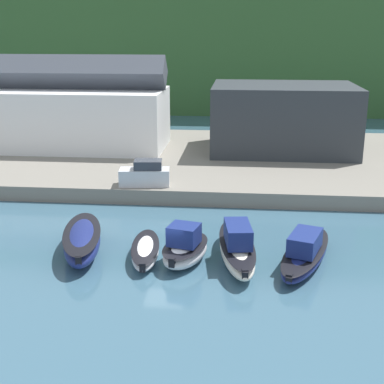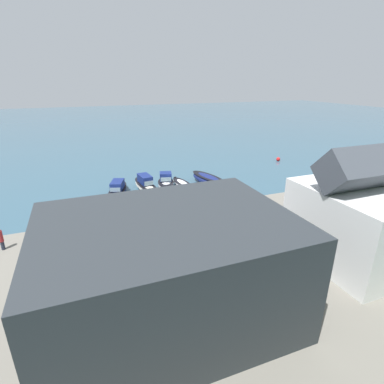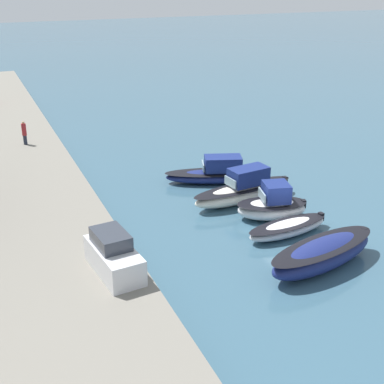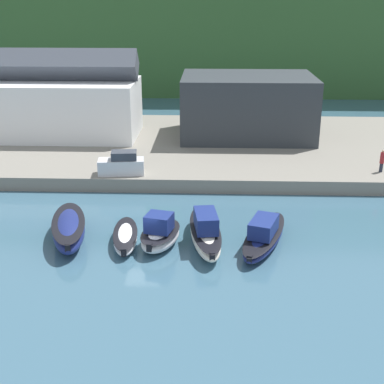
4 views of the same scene
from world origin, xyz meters
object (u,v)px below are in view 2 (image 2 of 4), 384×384
at_px(moored_boat_4, 117,191).
at_px(parked_car_0, 231,199).
at_px(moored_boat_2, 166,183).
at_px(moored_boat_3, 146,186).
at_px(mooring_buoy_0, 278,159).
at_px(moored_boat_0, 208,180).
at_px(moored_boat_1, 183,184).
at_px(person_on_quay, 1,239).

xyz_separation_m(moored_boat_4, parked_car_0, (-12.16, 11.86, 1.45)).
height_order(moored_boat_2, moored_boat_3, moored_boat_3).
bearing_deg(moored_boat_4, mooring_buoy_0, -147.26).
xyz_separation_m(moored_boat_0, parked_car_0, (2.09, 11.55, 1.35)).
distance_m(moored_boat_1, moored_boat_2, 2.65).
distance_m(moored_boat_3, person_on_quay, 21.15).
xyz_separation_m(moored_boat_4, person_on_quay, (12.09, 13.36, 1.63)).
height_order(moored_boat_3, parked_car_0, parked_car_0).
relative_size(moored_boat_3, mooring_buoy_0, 10.92).
distance_m(moored_boat_0, moored_boat_4, 14.26).
height_order(moored_boat_0, moored_boat_3, moored_boat_3).
relative_size(moored_boat_2, moored_boat_3, 0.62).
relative_size(moored_boat_1, moored_boat_2, 1.16).
distance_m(moored_boat_2, moored_boat_4, 7.47).
bearing_deg(moored_boat_2, person_on_quay, 49.42).
bearing_deg(moored_boat_2, moored_boat_3, 22.25).
relative_size(parked_car_0, person_on_quay, 2.04).
bearing_deg(moored_boat_0, moored_boat_4, -14.70).
relative_size(moored_boat_3, person_on_quay, 3.99).
bearing_deg(mooring_buoy_0, person_on_quay, 25.07).
bearing_deg(mooring_buoy_0, parked_car_0, 42.63).
bearing_deg(person_on_quay, moored_boat_2, -144.71).
bearing_deg(moored_boat_4, moored_boat_0, -162.06).
relative_size(moored_boat_0, moored_boat_1, 1.33).
distance_m(moored_boat_0, moored_boat_2, 6.85).
bearing_deg(moored_boat_1, moored_boat_3, -6.05).
relative_size(parked_car_0, mooring_buoy_0, 5.59).
relative_size(moored_boat_0, mooring_buoy_0, 10.49).
height_order(moored_boat_3, person_on_quay, person_on_quay).
height_order(moored_boat_3, moored_boat_4, moored_boat_3).
height_order(moored_boat_1, mooring_buoy_0, moored_boat_1).
bearing_deg(person_on_quay, moored_boat_4, -132.14).
height_order(moored_boat_0, mooring_buoy_0, moored_boat_0).
relative_size(moored_boat_1, moored_boat_4, 0.71).
distance_m(moored_boat_1, parked_car_0, 12.25).
relative_size(moored_boat_0, moored_boat_2, 1.55).
bearing_deg(moored_boat_0, mooring_buoy_0, -170.11).
xyz_separation_m(moored_boat_3, moored_boat_4, (4.24, 0.01, -0.18)).
bearing_deg(person_on_quay, moored_boat_0, -153.66).
bearing_deg(moored_boat_3, moored_boat_1, 173.10).
xyz_separation_m(moored_boat_1, person_on_quay, (22.12, 13.44, 1.90)).
height_order(moored_boat_3, mooring_buoy_0, moored_boat_3).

